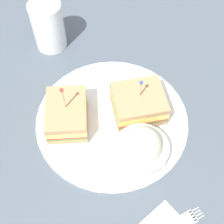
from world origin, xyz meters
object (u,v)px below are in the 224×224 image
Objects in this scene: plate at (112,119)px; sandwich_half_front at (67,114)px; sandwich_half_back at (139,103)px; drink_glass at (49,28)px; coleslaw_bowl at (142,148)px.

plate is 8.98cm from sandwich_half_front.
drink_glass reaches higher than sandwich_half_back.
sandwich_half_front is 0.95× the size of drink_glass.
sandwich_half_back is (13.60, 2.49, 0.03)cm from sandwich_half_front.
coleslaw_bowl reaches higher than plate.
sandwich_half_back is 1.16× the size of coleslaw_bowl.
sandwich_half_back is 27.15cm from drink_glass.
plate is 25.59cm from drink_glass.
plate is at bearing 5.02° from sandwich_half_front.
coleslaw_bowl is 34.67cm from drink_glass.
sandwich_half_front is at bearing -169.63° from sandwich_half_back.
drink_glass is at bearing 123.91° from plate.
sandwich_half_back is (5.11, 1.74, 2.84)cm from plate.
plate is 6.10cm from sandwich_half_back.
drink_glass is (-19.28, 28.77, 1.51)cm from coleslaw_bowl.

